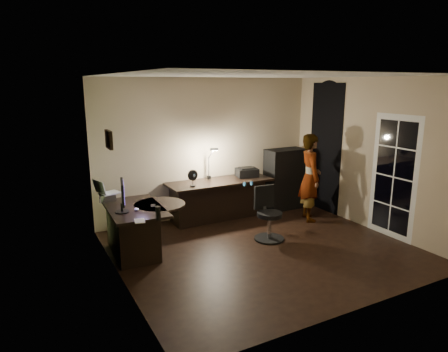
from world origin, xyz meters
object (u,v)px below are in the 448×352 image
person (310,178)px  cabinet (285,179)px  office_chair (270,214)px  desk_left (136,230)px  monitor (122,201)px  desk_right (220,200)px

person → cabinet: bearing=19.0°
office_chair → person: 1.41m
cabinet → desk_left: bearing=-167.2°
desk_left → person: person is taller
person → monitor: bearing=113.6°
office_chair → person: bearing=26.4°
desk_left → desk_right: bearing=25.9°
cabinet → monitor: size_ratio=2.47×
office_chair → person: (1.26, 0.50, 0.39)m
office_chair → person: person is taller
office_chair → person: size_ratio=0.54×
desk_left → desk_right: size_ratio=0.63×
monitor → office_chair: monitor is taller
cabinet → office_chair: cabinet is taller
cabinet → office_chair: size_ratio=1.40×
monitor → office_chair: bearing=3.7°
cabinet → monitor: bearing=-165.8°
desk_right → person: 1.78m
monitor → cabinet: bearing=27.3°
monitor → person: 3.63m
desk_left → monitor: (-0.23, -0.15, 0.54)m
desk_left → cabinet: size_ratio=1.02×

